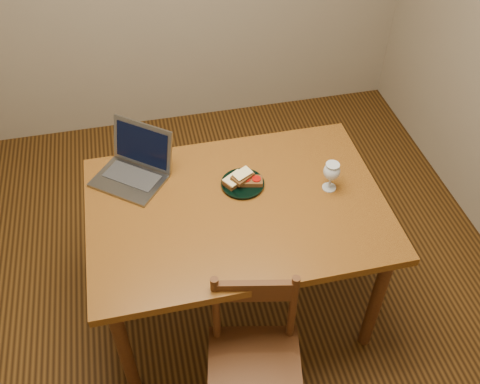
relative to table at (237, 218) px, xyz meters
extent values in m
cube|color=black|center=(-0.09, 0.08, -0.66)|extent=(3.20, 3.20, 0.02)
cube|color=#4D240C|center=(0.00, 0.00, 0.07)|extent=(1.30, 0.90, 0.04)
cylinder|color=#3E1D0D|center=(-0.57, -0.37, -0.30)|extent=(0.06, 0.06, 0.70)
cylinder|color=#3E1D0D|center=(0.57, -0.37, -0.30)|extent=(0.06, 0.06, 0.70)
cylinder|color=#3E1D0D|center=(-0.57, 0.37, -0.30)|extent=(0.06, 0.06, 0.70)
cylinder|color=#3E1D0D|center=(0.57, 0.37, -0.30)|extent=(0.06, 0.06, 0.70)
cube|color=#3E1D0D|center=(-0.05, -0.58, -0.27)|extent=(0.44, 0.43, 0.04)
cube|color=#3E1D0D|center=(-0.03, -0.44, 0.07)|extent=(0.31, 0.09, 0.11)
cylinder|color=black|center=(0.05, 0.12, 0.09)|extent=(0.20, 0.20, 0.02)
cube|color=slate|center=(-0.45, 0.25, 0.09)|extent=(0.37, 0.36, 0.01)
cube|color=slate|center=(-0.36, 0.36, 0.20)|extent=(0.28, 0.24, 0.21)
cube|color=black|center=(-0.36, 0.36, 0.20)|extent=(0.24, 0.20, 0.17)
camera|label=1|loc=(-0.34, -1.57, 1.78)|focal=40.00mm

